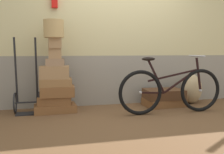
# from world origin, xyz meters

# --- Properties ---
(ground) EXTENTS (9.48, 5.20, 0.06)m
(ground) POSITION_xyz_m (0.00, 0.00, -0.03)
(ground) COLOR brown
(station_building) EXTENTS (7.48, 0.74, 2.89)m
(station_building) POSITION_xyz_m (0.01, 0.85, 1.45)
(station_building) COLOR gray
(station_building) RESTS_ON ground
(suitcase_0) EXTENTS (0.69, 0.43, 0.12)m
(suitcase_0) POSITION_xyz_m (-1.24, 0.40, 0.06)
(suitcase_0) COLOR brown
(suitcase_0) RESTS_ON ground
(suitcase_1) EXTENTS (0.56, 0.39, 0.14)m
(suitcase_1) POSITION_xyz_m (-1.24, 0.41, 0.19)
(suitcase_1) COLOR brown
(suitcase_1) RESTS_ON suitcase_0
(suitcase_2) EXTENTS (0.56, 0.38, 0.17)m
(suitcase_2) POSITION_xyz_m (-1.19, 0.38, 0.35)
(suitcase_2) COLOR brown
(suitcase_2) RESTS_ON suitcase_1
(suitcase_3) EXTENTS (0.52, 0.37, 0.12)m
(suitcase_3) POSITION_xyz_m (-1.22, 0.40, 0.49)
(suitcase_3) COLOR olive
(suitcase_3) RESTS_ON suitcase_2
(suitcase_4) EXTENTS (0.48, 0.32, 0.21)m
(suitcase_4) POSITION_xyz_m (-1.23, 0.38, 0.66)
(suitcase_4) COLOR #9E754C
(suitcase_4) RESTS_ON suitcase_3
(suitcase_5) EXTENTS (0.30, 0.22, 0.12)m
(suitcase_5) POSITION_xyz_m (-1.22, 0.37, 0.82)
(suitcase_5) COLOR #937051
(suitcase_5) RESTS_ON suitcase_4
(suitcase_6) EXTENTS (0.21, 0.15, 0.17)m
(suitcase_6) POSITION_xyz_m (-1.22, 0.39, 0.96)
(suitcase_6) COLOR #9E754C
(suitcase_6) RESTS_ON suitcase_5
(suitcase_7) EXTENTS (0.20, 0.15, 0.17)m
(suitcase_7) POSITION_xyz_m (-1.22, 0.36, 1.13)
(suitcase_7) COLOR #9E754C
(suitcase_7) RESTS_ON suitcase_6
(suitcase_8) EXTENTS (0.72, 0.51, 0.13)m
(suitcase_8) POSITION_xyz_m (0.70, 0.39, 0.07)
(suitcase_8) COLOR brown
(suitcase_8) RESTS_ON ground
(suitcase_9) EXTENTS (0.70, 0.51, 0.17)m
(suitcase_9) POSITION_xyz_m (0.69, 0.38, 0.22)
(suitcase_9) COLOR #4C2D19
(suitcase_9) RESTS_ON suitcase_8
(wicker_basket) EXTENTS (0.32, 0.32, 0.28)m
(wicker_basket) POSITION_xyz_m (-1.23, 0.38, 1.36)
(wicker_basket) COLOR tan
(wicker_basket) RESTS_ON suitcase_7
(luggage_trolley) EXTENTS (0.40, 0.39, 1.22)m
(luggage_trolley) POSITION_xyz_m (-1.68, 0.45, 0.27)
(luggage_trolley) COLOR black
(luggage_trolley) RESTS_ON ground
(burlap_sack) EXTENTS (0.41, 0.35, 0.56)m
(burlap_sack) POSITION_xyz_m (1.32, 0.48, 0.28)
(burlap_sack) COLOR tan
(burlap_sack) RESTS_ON ground
(bicycle) EXTENTS (1.75, 0.46, 0.93)m
(bicycle) POSITION_xyz_m (0.57, -0.14, 0.37)
(bicycle) COLOR black
(bicycle) RESTS_ON ground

